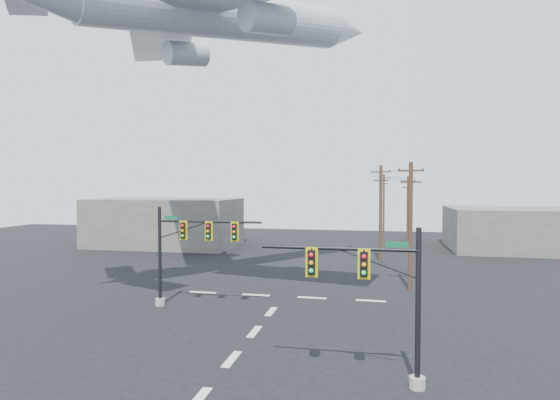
% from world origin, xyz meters
% --- Properties ---
extents(ground, '(120.00, 120.00, 0.00)m').
position_xyz_m(ground, '(0.00, 0.00, 0.00)').
color(ground, black).
rests_on(ground, ground).
extents(lane_markings, '(14.00, 21.20, 0.01)m').
position_xyz_m(lane_markings, '(0.00, 5.33, 0.01)').
color(lane_markings, beige).
rests_on(lane_markings, ground).
extents(signal_mast_near, '(6.47, 0.69, 6.23)m').
position_xyz_m(signal_mast_near, '(6.58, -1.44, 3.37)').
color(signal_mast_near, gray).
rests_on(signal_mast_near, ground).
extents(signal_mast_far, '(7.13, 0.71, 6.43)m').
position_xyz_m(signal_mast_far, '(-5.65, 7.95, 3.67)').
color(signal_mast_far, gray).
rests_on(signal_mast_far, ground).
extents(utility_pole_a, '(1.91, 0.32, 9.51)m').
position_xyz_m(utility_pole_a, '(8.80, 15.77, 4.97)').
color(utility_pole_a, '#472E1E').
rests_on(utility_pole_a, ground).
extents(utility_pole_b, '(1.96, 0.54, 9.77)m').
position_xyz_m(utility_pole_b, '(6.74, 28.52, 5.11)').
color(utility_pole_b, '#472E1E').
rests_on(utility_pole_b, ground).
extents(utility_pole_c, '(1.82, 0.30, 8.86)m').
position_xyz_m(utility_pole_c, '(10.20, 41.21, 4.64)').
color(utility_pole_c, '#472E1E').
rests_on(utility_pole_c, ground).
extents(utility_pole_d, '(1.96, 0.39, 9.48)m').
position_xyz_m(utility_pole_d, '(7.43, 56.90, 4.97)').
color(utility_pole_d, '#472E1E').
rests_on(utility_pole_d, ground).
extents(power_lines, '(5.18, 41.14, 0.48)m').
position_xyz_m(power_lines, '(8.38, 36.34, 8.67)').
color(power_lines, black).
extents(airliner, '(25.47, 27.52, 8.24)m').
position_xyz_m(airliner, '(-4.69, 13.39, 20.24)').
color(airliner, '#B6BBC3').
extents(building_left, '(18.00, 10.00, 6.00)m').
position_xyz_m(building_left, '(-20.00, 35.00, 3.00)').
color(building_left, '#69645C').
rests_on(building_left, ground).
extents(building_right, '(14.00, 12.00, 5.00)m').
position_xyz_m(building_right, '(22.00, 40.00, 2.50)').
color(building_right, '#69645C').
rests_on(building_right, ground).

